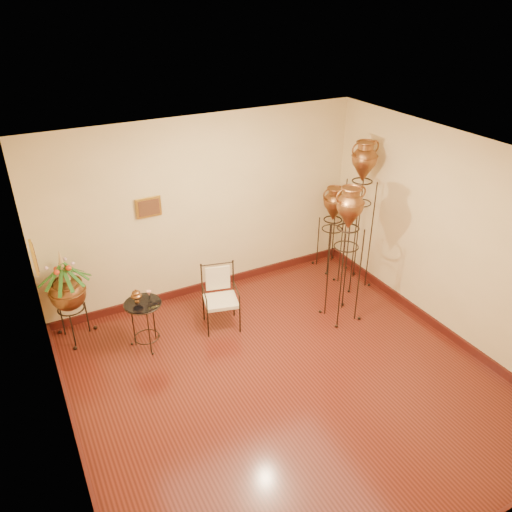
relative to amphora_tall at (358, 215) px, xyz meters
name	(u,v)px	position (x,y,z in m)	size (l,w,h in m)	color
ground	(287,382)	(-2.15, -1.52, -1.23)	(5.00, 5.00, 0.00)	#5C1E15
room_shell	(291,261)	(-2.16, -1.51, 0.50)	(5.02, 5.02, 2.81)	beige
amphora_tall	(358,215)	(0.00, 0.00, 0.00)	(0.56, 0.56, 2.41)	black
amphora_mid	(345,255)	(-0.73, -0.67, -0.19)	(0.49, 0.49, 2.07)	black
amphora_short	(332,228)	(0.00, 0.63, -0.49)	(0.58, 0.58, 1.50)	black
planter_urn	(67,290)	(-4.30, 0.63, -0.45)	(0.78, 0.78, 1.40)	black
armchair	(221,299)	(-2.39, -0.07, -0.76)	(0.62, 0.60, 0.93)	black
side_table	(145,323)	(-3.47, -0.01, -0.87)	(0.51, 0.51, 0.89)	black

